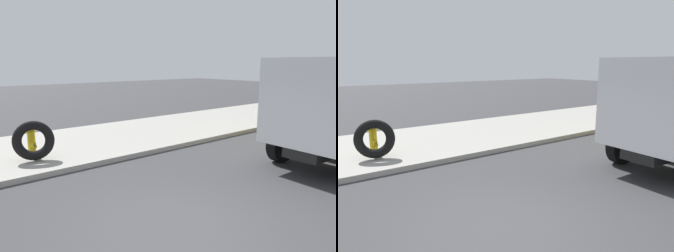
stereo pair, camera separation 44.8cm
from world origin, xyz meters
TOP-DOWN VIEW (x-y plane):
  - ground_plane at (0.00, 0.00)m, footprint 80.00×80.00m
  - sidewalk_curb at (0.00, 6.50)m, footprint 36.00×5.00m
  - fire_hydrant at (-0.73, 5.65)m, footprint 0.25×0.57m
  - loose_tire at (-0.78, 5.24)m, footprint 1.25×0.91m

SIDE VIEW (x-z plane):
  - ground_plane at x=0.00m, z-range 0.00..0.00m
  - sidewalk_curb at x=0.00m, z-range 0.00..0.15m
  - fire_hydrant at x=-0.73m, z-range 0.18..1.07m
  - loose_tire at x=-0.78m, z-range 0.15..1.30m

